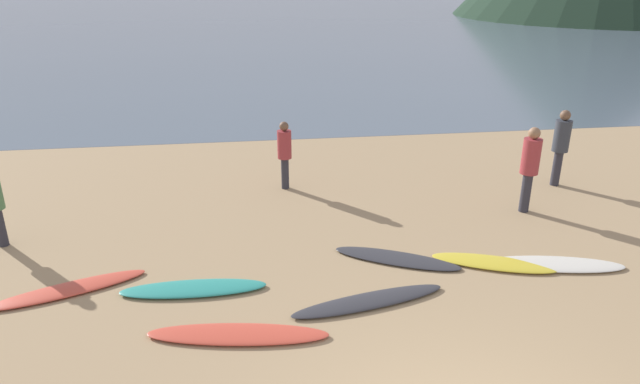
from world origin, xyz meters
TOP-DOWN VIEW (x-y plane):
  - ground_plane at (0.00, 10.00)m, footprint 120.00×120.00m
  - ocean_water at (0.00, 62.39)m, footprint 140.00×100.00m
  - surfboard_0 at (-5.10, 4.44)m, footprint 2.43×1.34m
  - surfboard_1 at (-3.12, 4.18)m, footprint 2.33×0.61m
  - surfboard_2 at (-2.42, 2.87)m, footprint 2.61×0.89m
  - surfboard_3 at (-0.41, 3.46)m, footprint 2.56×0.98m
  - surfboard_4 at (0.37, 4.74)m, footprint 2.25×1.49m
  - surfboard_5 at (1.99, 4.35)m, footprint 2.16×1.30m
  - surfboard_6 at (3.04, 4.17)m, footprint 2.42×1.06m
  - person_0 at (5.02, 7.83)m, footprint 0.36×0.36m
  - person_1 at (3.58, 6.47)m, footprint 0.37×0.37m
  - person_3 at (-1.31, 8.47)m, footprint 0.32×0.32m

SIDE VIEW (x-z plane):
  - ground_plane at x=0.00m, z-range -0.20..0.00m
  - ocean_water at x=0.00m, z-range 0.00..0.00m
  - surfboard_4 at x=0.37m, z-range 0.00..0.07m
  - surfboard_6 at x=3.04m, z-range 0.00..0.07m
  - surfboard_0 at x=-5.10m, z-range 0.00..0.07m
  - surfboard_5 at x=1.99m, z-range 0.00..0.08m
  - surfboard_2 at x=-2.42m, z-range 0.00..0.08m
  - surfboard_3 at x=-0.41m, z-range 0.00..0.08m
  - surfboard_1 at x=-3.12m, z-range 0.00..0.09m
  - person_3 at x=-1.31m, z-range 0.14..1.73m
  - person_0 at x=5.02m, z-range 0.16..1.96m
  - person_1 at x=3.58m, z-range 0.16..1.99m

